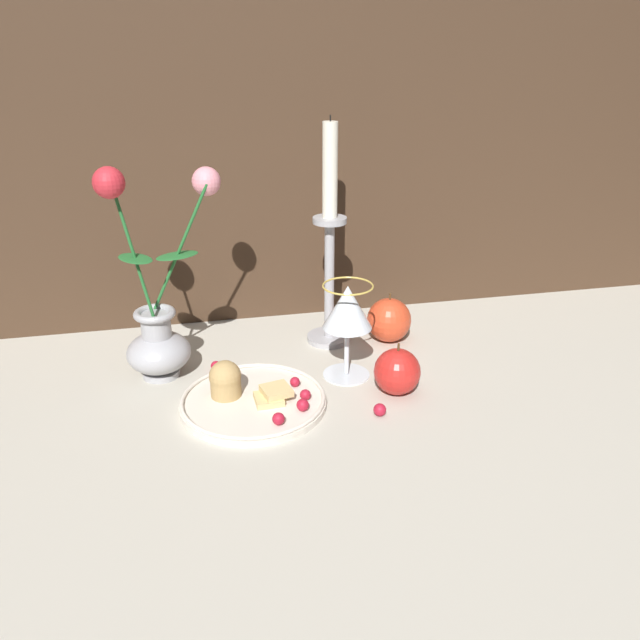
% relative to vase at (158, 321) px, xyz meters
% --- Properties ---
extents(ground_plane, '(2.40, 2.40, 0.00)m').
position_rel_vase_xyz_m(ground_plane, '(0.21, -0.07, -0.10)').
color(ground_plane, '#B7B2A3').
rests_on(ground_plane, ground).
extents(vase, '(0.18, 0.10, 0.35)m').
position_rel_vase_xyz_m(vase, '(0.00, 0.00, 0.00)').
color(vase, '#A3A3A8').
rests_on(vase, ground_plane).
extents(plate_with_pastries, '(0.22, 0.22, 0.07)m').
position_rel_vase_xyz_m(plate_with_pastries, '(0.13, -0.12, -0.09)').
color(plate_with_pastries, silver).
rests_on(plate_with_pastries, ground_plane).
extents(wine_glass, '(0.08, 0.08, 0.16)m').
position_rel_vase_xyz_m(wine_glass, '(0.30, -0.06, 0.02)').
color(wine_glass, silver).
rests_on(wine_glass, ground_plane).
extents(candlestick, '(0.08, 0.08, 0.40)m').
position_rel_vase_xyz_m(candlestick, '(0.30, 0.07, 0.08)').
color(candlestick, '#A3A3A8').
rests_on(candlestick, ground_plane).
extents(apple_beside_vase, '(0.08, 0.08, 0.09)m').
position_rel_vase_xyz_m(apple_beside_vase, '(0.41, 0.05, -0.06)').
color(apple_beside_vase, '#D14223').
rests_on(apple_beside_vase, ground_plane).
extents(apple_near_glass, '(0.07, 0.07, 0.09)m').
position_rel_vase_xyz_m(apple_near_glass, '(0.36, -0.14, -0.06)').
color(apple_near_glass, red).
rests_on(apple_near_glass, ground_plane).
extents(berry_near_plate, '(0.02, 0.02, 0.02)m').
position_rel_vase_xyz_m(berry_near_plate, '(0.09, -0.00, -0.09)').
color(berry_near_plate, '#AD192D').
rests_on(berry_near_plate, ground_plane).
extents(berry_front_center, '(0.02, 0.02, 0.02)m').
position_rel_vase_xyz_m(berry_front_center, '(0.40, -0.08, -0.09)').
color(berry_front_center, '#AD192D').
rests_on(berry_front_center, ground_plane).
extents(berry_by_glass_stem, '(0.02, 0.02, 0.02)m').
position_rel_vase_xyz_m(berry_by_glass_stem, '(0.31, -0.20, -0.09)').
color(berry_by_glass_stem, '#AD192D').
rests_on(berry_by_glass_stem, ground_plane).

